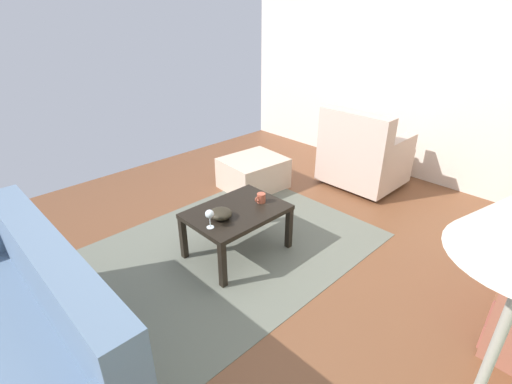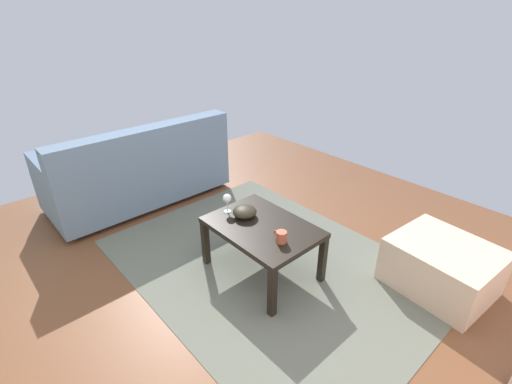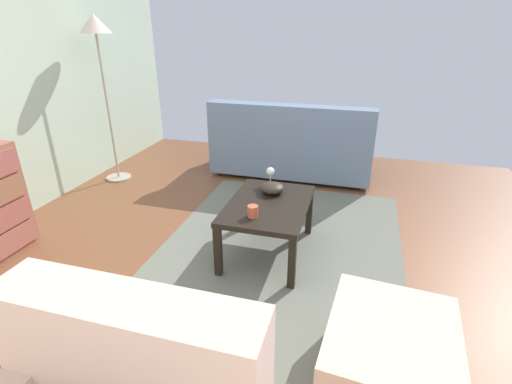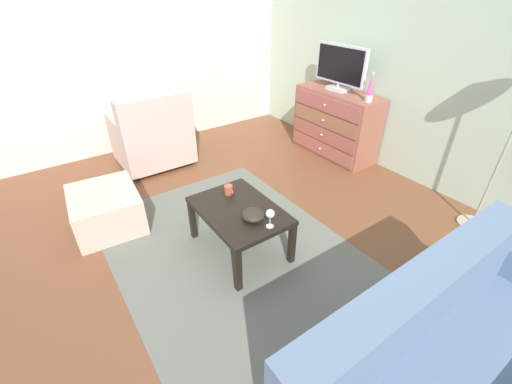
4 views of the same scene
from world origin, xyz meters
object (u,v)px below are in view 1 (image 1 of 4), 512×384
Objects in this scene: bowl_decorative at (221,214)px; ottoman at (253,173)px; coffee_table at (237,215)px; wine_glass at (210,215)px; armchair at (363,156)px; mug at (261,198)px; couch_large at (16,342)px.

bowl_decorative is 1.53m from ottoman.
coffee_table is 5.33× the size of wine_glass.
armchair is (-2.02, -0.01, 0.00)m from coffee_table.
mug is at bearing -178.05° from wine_glass.
couch_large is at bearing 4.89° from coffee_table.
armchair is 1.33m from ottoman.
wine_glass is 0.59m from mug.
couch_large is (1.76, 0.15, -0.03)m from coffee_table.
wine_glass is 0.18m from bowl_decorative.
bowl_decorative is at bearing 4.53° from coffee_table.
wine_glass is 0.09× the size of couch_large.
ottoman is at bearing -139.76° from coffee_table.
couch_large reaches higher than coffee_table.
ottoman is at bearing -145.48° from wine_glass.
coffee_table is at bearing -175.47° from bowl_decorative.
armchair reaches higher than bowl_decorative.
wine_glass is at bearing 34.52° from ottoman.
wine_glass is 1.44m from couch_large.
couch_large reaches higher than mug.
armchair is (-2.21, -0.02, -0.10)m from bowl_decorative.
wine_glass is at bearing 1.86° from armchair.
wine_glass reaches higher than bowl_decorative.
ottoman is at bearing -40.94° from armchair.
mug is 0.16× the size of ottoman.
wine_glass is at bearing 11.55° from coffee_table.
armchair reaches higher than coffee_table.
wine_glass is 0.16× the size of armchair.
wine_glass is at bearing 19.78° from bowl_decorative.
couch_large is at bearing 2.39° from armchair.
wine_glass reaches higher than ottoman.
bowl_decorative is at bearing -160.22° from wine_glass.
couch_large reaches higher than bowl_decorative.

